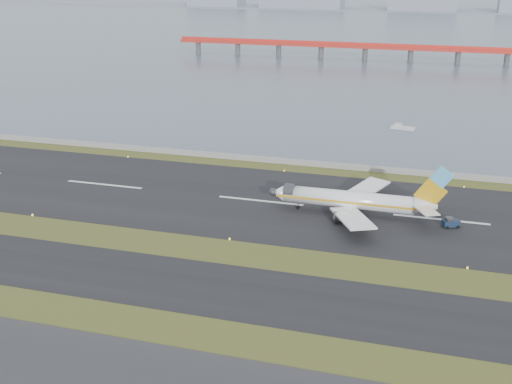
% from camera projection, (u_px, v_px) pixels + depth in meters
% --- Properties ---
extents(ground, '(1000.00, 1000.00, 0.00)m').
position_uv_depth(ground, '(217.00, 256.00, 120.14)').
color(ground, '#364418').
rests_on(ground, ground).
extents(taxiway_strip, '(1000.00, 18.00, 0.10)m').
position_uv_depth(taxiway_strip, '(194.00, 285.00, 109.31)').
color(taxiway_strip, black).
rests_on(taxiway_strip, ground).
extents(runway_strip, '(1000.00, 45.00, 0.10)m').
position_uv_depth(runway_strip, '(261.00, 201.00, 147.17)').
color(runway_strip, black).
rests_on(runway_strip, ground).
extents(seawall, '(1000.00, 2.50, 1.00)m').
position_uv_depth(seawall, '(291.00, 162.00, 174.06)').
color(seawall, gray).
rests_on(seawall, ground).
extents(bay_water, '(1400.00, 800.00, 1.30)m').
position_uv_depth(bay_water, '(401.00, 25.00, 534.80)').
color(bay_water, '#4D5B6E').
rests_on(bay_water, ground).
extents(red_pier, '(260.00, 5.00, 10.20)m').
position_uv_depth(red_pier, '(411.00, 49.00, 337.74)').
color(red_pier, red).
rests_on(red_pier, ground).
extents(far_shoreline, '(1400.00, 80.00, 60.50)m').
position_uv_depth(far_shoreline, '(426.00, 5.00, 673.36)').
color(far_shoreline, gray).
rests_on(far_shoreline, ground).
extents(airliner, '(38.52, 32.89, 12.80)m').
position_uv_depth(airliner, '(355.00, 200.00, 137.97)').
color(airliner, white).
rests_on(airliner, ground).
extents(pushback_tug, '(3.90, 3.13, 2.19)m').
position_uv_depth(pushback_tug, '(451.00, 223.00, 132.57)').
color(pushback_tug, '#15243C').
rests_on(pushback_tug, ground).
extents(workboat_near, '(7.99, 3.74, 1.87)m').
position_uv_depth(workboat_near, '(402.00, 127.00, 208.61)').
color(workboat_near, silver).
rests_on(workboat_near, ground).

